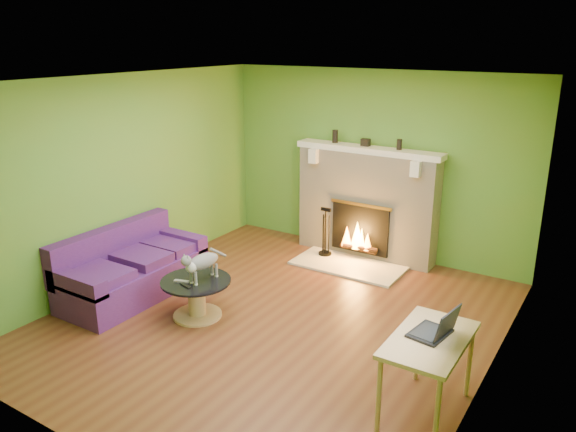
% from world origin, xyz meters
% --- Properties ---
extents(floor, '(5.00, 5.00, 0.00)m').
position_xyz_m(floor, '(0.00, 0.00, 0.00)').
color(floor, '#5E2E1B').
rests_on(floor, ground).
extents(ceiling, '(5.00, 5.00, 0.00)m').
position_xyz_m(ceiling, '(0.00, 0.00, 2.60)').
color(ceiling, white).
rests_on(ceiling, wall_back).
extents(wall_back, '(5.00, 0.00, 5.00)m').
position_xyz_m(wall_back, '(0.00, 2.50, 1.30)').
color(wall_back, '#5D8C2E').
rests_on(wall_back, floor).
extents(wall_front, '(5.00, 0.00, 5.00)m').
position_xyz_m(wall_front, '(0.00, -2.50, 1.30)').
color(wall_front, '#5D8C2E').
rests_on(wall_front, floor).
extents(wall_left, '(0.00, 5.00, 5.00)m').
position_xyz_m(wall_left, '(-2.25, 0.00, 1.30)').
color(wall_left, '#5D8C2E').
rests_on(wall_left, floor).
extents(wall_right, '(0.00, 5.00, 5.00)m').
position_xyz_m(wall_right, '(2.25, 0.00, 1.30)').
color(wall_right, '#5D8C2E').
rests_on(wall_right, floor).
extents(window_frame, '(0.00, 1.20, 1.20)m').
position_xyz_m(window_frame, '(2.24, -0.90, 1.55)').
color(window_frame, silver).
rests_on(window_frame, wall_right).
extents(window_pane, '(0.00, 1.06, 1.06)m').
position_xyz_m(window_pane, '(2.23, -0.90, 1.55)').
color(window_pane, white).
rests_on(window_pane, wall_right).
extents(fireplace, '(2.10, 0.46, 1.58)m').
position_xyz_m(fireplace, '(0.00, 2.32, 0.77)').
color(fireplace, beige).
rests_on(fireplace, floor).
extents(hearth, '(1.50, 0.75, 0.03)m').
position_xyz_m(hearth, '(0.00, 1.80, 0.01)').
color(hearth, beige).
rests_on(hearth, floor).
extents(mantel, '(2.10, 0.28, 0.08)m').
position_xyz_m(mantel, '(0.00, 2.30, 1.54)').
color(mantel, white).
rests_on(mantel, fireplace).
extents(sofa, '(0.86, 1.80, 0.81)m').
position_xyz_m(sofa, '(-1.86, -0.38, 0.31)').
color(sofa, '#461A64').
rests_on(sofa, floor).
extents(coffee_table, '(0.78, 0.78, 0.44)m').
position_xyz_m(coffee_table, '(-0.79, -0.41, 0.25)').
color(coffee_table, tan).
rests_on(coffee_table, floor).
extents(desk, '(0.56, 0.97, 0.71)m').
position_xyz_m(desk, '(1.95, -0.69, 0.63)').
color(desk, tan).
rests_on(desk, floor).
extents(cat, '(0.31, 0.62, 0.37)m').
position_xyz_m(cat, '(-0.71, -0.36, 0.63)').
color(cat, slate).
rests_on(cat, coffee_table).
extents(remote_silver, '(0.18, 0.10, 0.02)m').
position_xyz_m(remote_silver, '(-0.89, -0.53, 0.45)').
color(remote_silver, gray).
rests_on(remote_silver, coffee_table).
extents(remote_black, '(0.17, 0.08, 0.02)m').
position_xyz_m(remote_black, '(-0.77, -0.59, 0.45)').
color(remote_black, black).
rests_on(remote_black, coffee_table).
extents(laptop, '(0.36, 0.39, 0.26)m').
position_xyz_m(laptop, '(1.93, -0.64, 0.85)').
color(laptop, black).
rests_on(laptop, desk).
extents(fire_tools, '(0.19, 0.19, 0.70)m').
position_xyz_m(fire_tools, '(-0.45, 1.95, 0.38)').
color(fire_tools, black).
rests_on(fire_tools, hearth).
extents(mantel_vase_left, '(0.08, 0.08, 0.18)m').
position_xyz_m(mantel_vase_left, '(-0.53, 2.33, 1.67)').
color(mantel_vase_left, black).
rests_on(mantel_vase_left, mantel).
extents(mantel_vase_right, '(0.07, 0.07, 0.14)m').
position_xyz_m(mantel_vase_right, '(0.43, 2.33, 1.65)').
color(mantel_vase_right, black).
rests_on(mantel_vase_right, mantel).
extents(mantel_box, '(0.12, 0.08, 0.10)m').
position_xyz_m(mantel_box, '(-0.06, 2.33, 1.63)').
color(mantel_box, black).
rests_on(mantel_box, mantel).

